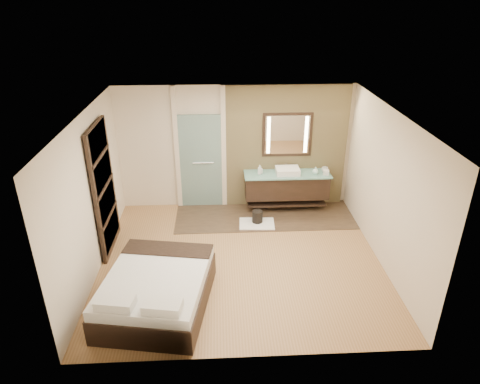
{
  "coord_description": "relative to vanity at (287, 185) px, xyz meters",
  "views": [
    {
      "loc": [
        -0.35,
        -6.44,
        4.5
      ],
      "look_at": [
        0.02,
        0.6,
        1.09
      ],
      "focal_mm": 32.0,
      "sensor_mm": 36.0,
      "label": 1
    }
  ],
  "objects": [
    {
      "name": "stone_wall",
      "position": [
        0.0,
        0.29,
        0.77
      ],
      "size": [
        2.6,
        0.08,
        2.7
      ],
      "primitive_type": "cube",
      "color": "tan",
      "rests_on": "floor"
    },
    {
      "name": "mirror_unit",
      "position": [
        0.0,
        0.24,
        1.07
      ],
      "size": [
        1.06,
        0.04,
        0.96
      ],
      "color": "black",
      "rests_on": "stone_wall"
    },
    {
      "name": "soap_bottle_a",
      "position": [
        -0.6,
        -0.02,
        0.39
      ],
      "size": [
        0.1,
        0.1,
        0.21
      ],
      "primitive_type": "imported",
      "rotation": [
        0.0,
        0.0,
        0.23
      ],
      "color": "silver",
      "rests_on": "vanity"
    },
    {
      "name": "waste_bin",
      "position": [
        -0.68,
        -0.58,
        -0.44
      ],
      "size": [
        0.25,
        0.25,
        0.28
      ],
      "primitive_type": "cylinder",
      "rotation": [
        0.0,
        0.0,
        -0.17
      ],
      "color": "black",
      "rests_on": "floor"
    },
    {
      "name": "bed",
      "position": [
        -2.45,
        -3.08,
        -0.28
      ],
      "size": [
        1.79,
        2.09,
        0.72
      ],
      "rotation": [
        0.0,
        0.0,
        -0.17
      ],
      "color": "black",
      "rests_on": "floor"
    },
    {
      "name": "shoji_partition",
      "position": [
        -3.53,
        -1.32,
        0.63
      ],
      "size": [
        0.06,
        1.2,
        2.4
      ],
      "color": "black",
      "rests_on": "floor"
    },
    {
      "name": "vanity",
      "position": [
        0.0,
        0.0,
        0.0
      ],
      "size": [
        1.85,
        0.55,
        0.88
      ],
      "color": "black",
      "rests_on": "stone_wall"
    },
    {
      "name": "tile_strip",
      "position": [
        -0.5,
        -0.32,
        -0.57
      ],
      "size": [
        3.8,
        1.3,
        0.01
      ],
      "primitive_type": "cube",
      "color": "#37271E",
      "rests_on": "floor"
    },
    {
      "name": "tissue_box",
      "position": [
        0.81,
        -0.11,
        0.33
      ],
      "size": [
        0.14,
        0.14,
        0.1
      ],
      "primitive_type": "cube",
      "rotation": [
        0.0,
        0.0,
        -0.21
      ],
      "color": "silver",
      "rests_on": "vanity"
    },
    {
      "name": "soap_bottle_b",
      "position": [
        -0.57,
        0.04,
        0.37
      ],
      "size": [
        0.09,
        0.09,
        0.16
      ],
      "primitive_type": "imported",
      "rotation": [
        0.0,
        0.0,
        0.27
      ],
      "color": "#B2B2B2",
      "rests_on": "vanity"
    },
    {
      "name": "cup",
      "position": [
        0.82,
        0.04,
        0.34
      ],
      "size": [
        0.15,
        0.15,
        0.11
      ],
      "primitive_type": "imported",
      "rotation": [
        0.0,
        0.0,
        -0.09
      ],
      "color": "silver",
      "rests_on": "vanity"
    },
    {
      "name": "bath_mat",
      "position": [
        -0.7,
        -0.66,
        -0.56
      ],
      "size": [
        0.75,
        0.54,
        0.02
      ],
      "primitive_type": "cube",
      "rotation": [
        0.0,
        0.0,
        -0.05
      ],
      "color": "white",
      "rests_on": "floor"
    },
    {
      "name": "soap_bottle_c",
      "position": [
        0.59,
        -0.06,
        0.36
      ],
      "size": [
        0.14,
        0.14,
        0.16
      ],
      "primitive_type": "imported",
      "rotation": [
        0.0,
        0.0,
        -0.11
      ],
      "color": "#C3F6EB",
      "rests_on": "vanity"
    },
    {
      "name": "frosted_door",
      "position": [
        -1.85,
        0.28,
        0.56
      ],
      "size": [
        1.1,
        0.12,
        2.7
      ],
      "color": "#A8D5CE",
      "rests_on": "floor"
    },
    {
      "name": "floor",
      "position": [
        -1.1,
        -1.92,
        -0.58
      ],
      "size": [
        5.0,
        5.0,
        0.0
      ],
      "primitive_type": "plane",
      "color": "#95673E",
      "rests_on": "ground"
    }
  ]
}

